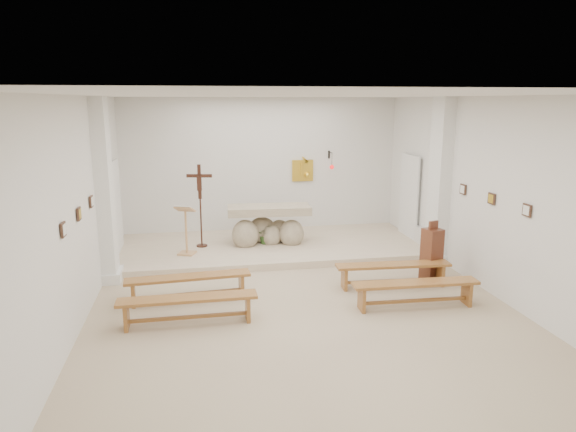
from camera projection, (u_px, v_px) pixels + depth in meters
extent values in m
cube|color=tan|center=(302.00, 308.00, 8.67)|extent=(7.00, 10.00, 0.00)
cube|color=silver|center=(75.00, 215.00, 7.67)|extent=(0.02, 10.00, 3.50)
cube|color=silver|center=(499.00, 199.00, 8.89)|extent=(0.02, 10.00, 3.50)
cube|color=silver|center=(262.00, 167.00, 13.07)|extent=(7.00, 0.02, 3.50)
cube|color=silver|center=(303.00, 96.00, 7.90)|extent=(7.00, 10.00, 0.02)
cube|color=beige|center=(271.00, 247.00, 12.01)|extent=(6.98, 3.00, 0.15)
cube|color=white|center=(105.00, 192.00, 9.61)|extent=(0.26, 0.55, 3.50)
cube|color=white|center=(439.00, 182.00, 10.79)|extent=(0.26, 0.55, 3.50)
cube|color=gold|center=(303.00, 171.00, 13.25)|extent=(0.55, 0.04, 0.55)
cube|color=black|center=(329.00, 155.00, 13.29)|extent=(0.04, 0.02, 0.20)
cylinder|color=black|center=(331.00, 152.00, 13.13)|extent=(0.02, 0.30, 0.02)
cylinder|color=black|center=(332.00, 160.00, 13.02)|extent=(0.01, 0.01, 0.34)
sphere|color=red|center=(332.00, 167.00, 13.07)|extent=(0.11, 0.11, 0.11)
cube|color=#41291D|center=(63.00, 230.00, 6.91)|extent=(0.03, 0.20, 0.20)
cube|color=#41291D|center=(79.00, 214.00, 7.87)|extent=(0.03, 0.20, 0.20)
cube|color=#41291D|center=(91.00, 202.00, 8.83)|extent=(0.03, 0.20, 0.20)
cube|color=#41291D|center=(527.00, 210.00, 8.13)|extent=(0.03, 0.20, 0.20)
cube|color=#41291D|center=(492.00, 199.00, 9.09)|extent=(0.03, 0.20, 0.20)
cube|color=#41291D|center=(463.00, 189.00, 10.05)|extent=(0.03, 0.20, 0.20)
cube|color=silver|center=(113.00, 256.00, 10.60)|extent=(0.10, 0.85, 0.52)
cube|color=silver|center=(424.00, 241.00, 11.80)|extent=(0.10, 0.85, 0.52)
ellipsoid|color=tan|center=(245.00, 235.00, 11.75)|extent=(0.62, 0.52, 0.70)
ellipsoid|color=tan|center=(292.00, 234.00, 11.92)|extent=(0.57, 0.49, 0.66)
ellipsoid|color=tan|center=(262.00, 230.00, 12.13)|extent=(0.66, 0.56, 0.62)
ellipsoid|color=tan|center=(279.00, 232.00, 12.16)|extent=(0.53, 0.45, 0.57)
ellipsoid|color=tan|center=(272.00, 236.00, 11.94)|extent=(0.45, 0.38, 0.53)
cube|color=tan|center=(269.00, 210.00, 11.85)|extent=(1.94, 0.84, 0.18)
cube|color=tan|center=(187.00, 253.00, 11.17)|extent=(0.43, 0.43, 0.04)
cylinder|color=tan|center=(186.00, 233.00, 11.07)|extent=(0.05, 0.05, 0.95)
cube|color=tan|center=(185.00, 209.00, 10.94)|extent=(0.48, 0.41, 0.15)
cube|color=white|center=(184.00, 208.00, 10.89)|extent=(0.40, 0.34, 0.12)
cylinder|color=#3C1E13|center=(202.00, 246.00, 11.77)|extent=(0.25, 0.25, 0.03)
cylinder|color=#3C1E13|center=(201.00, 222.00, 11.65)|extent=(0.04, 0.04, 1.14)
cube|color=#3C1E13|center=(200.00, 182.00, 11.44)|extent=(0.08, 0.06, 0.77)
cube|color=#3C1E13|center=(199.00, 176.00, 11.41)|extent=(0.57, 0.16, 0.07)
cube|color=#3C1E13|center=(199.00, 183.00, 11.42)|extent=(0.11, 0.06, 0.33)
imported|color=#315622|center=(266.00, 234.00, 11.96)|extent=(0.54, 0.52, 0.46)
cube|color=#5D2F1A|center=(432.00, 255.00, 9.90)|extent=(0.40, 0.40, 1.02)
cube|color=#5D2F1A|center=(433.00, 225.00, 9.77)|extent=(0.21, 0.11, 0.17)
cube|color=#995F2C|center=(188.00, 277.00, 8.89)|extent=(2.17, 0.49, 0.05)
cube|color=#995F2C|center=(133.00, 294.00, 8.71)|extent=(0.08, 0.32, 0.41)
cube|color=#995F2C|center=(241.00, 285.00, 9.16)|extent=(0.08, 0.32, 0.41)
cube|color=#995F2C|center=(189.00, 294.00, 8.96)|extent=(1.81, 0.18, 0.05)
cube|color=#995F2C|center=(393.00, 265.00, 9.55)|extent=(2.16, 0.47, 0.05)
cube|color=#995F2C|center=(344.00, 278.00, 9.48)|extent=(0.08, 0.32, 0.41)
cube|color=#995F2C|center=(440.00, 274.00, 9.71)|extent=(0.08, 0.32, 0.41)
cube|color=#995F2C|center=(393.00, 281.00, 9.61)|extent=(1.81, 0.16, 0.05)
cube|color=#995F2C|center=(188.00, 298.00, 7.93)|extent=(2.15, 0.35, 0.05)
cube|color=#995F2C|center=(126.00, 316.00, 7.81)|extent=(0.06, 0.31, 0.41)
cube|color=#995F2C|center=(248.00, 308.00, 8.15)|extent=(0.06, 0.31, 0.41)
cube|color=#995F2C|center=(189.00, 317.00, 8.00)|extent=(1.81, 0.07, 0.05)
cube|color=#995F2C|center=(416.00, 283.00, 8.59)|extent=(2.16, 0.42, 0.05)
cube|color=#995F2C|center=(362.00, 299.00, 8.51)|extent=(0.07, 0.31, 0.41)
cube|color=#995F2C|center=(467.00, 293.00, 8.77)|extent=(0.07, 0.31, 0.41)
cube|color=#995F2C|center=(415.00, 301.00, 8.66)|extent=(1.81, 0.12, 0.05)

